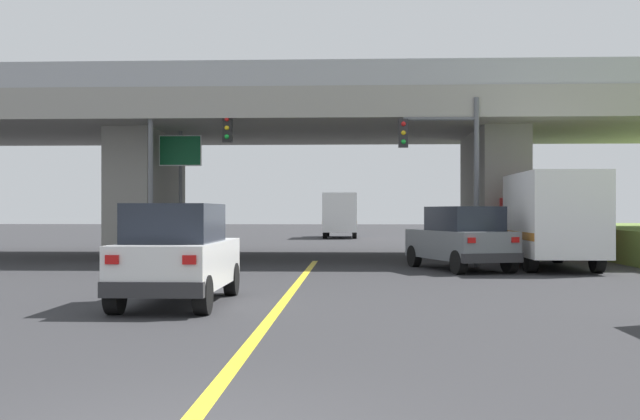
% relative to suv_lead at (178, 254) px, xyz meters
% --- Properties ---
extents(ground, '(160.00, 160.00, 0.00)m').
position_rel_suv_lead_xyz_m(ground, '(2.07, 16.39, -1.01)').
color(ground, '#2B2B2D').
extents(overpass_bridge, '(35.09, 10.87, 7.04)m').
position_rel_suv_lead_xyz_m(overpass_bridge, '(2.07, 16.39, 3.96)').
color(overpass_bridge, gray).
rests_on(overpass_bridge, ground).
extents(lane_divider_stripe, '(0.20, 23.06, 0.01)m').
position_rel_suv_lead_xyz_m(lane_divider_stripe, '(2.07, 2.30, -1.01)').
color(lane_divider_stripe, yellow).
rests_on(lane_divider_stripe, ground).
extents(suv_lead, '(1.87, 4.44, 2.02)m').
position_rel_suv_lead_xyz_m(suv_lead, '(0.00, 0.00, 0.00)').
color(suv_lead, silver).
rests_on(suv_lead, ground).
extents(suv_crossing, '(3.24, 4.88, 2.02)m').
position_rel_suv_lead_xyz_m(suv_crossing, '(6.92, 9.51, 0.00)').
color(suv_crossing, slate).
rests_on(suv_crossing, ground).
extents(box_truck, '(2.33, 6.87, 3.09)m').
position_rel_suv_lead_xyz_m(box_truck, '(9.91, 10.49, 0.61)').
color(box_truck, red).
rests_on(box_truck, ground).
extents(traffic_signal_nearside, '(2.70, 0.36, 5.69)m').
position_rel_suv_lead_xyz_m(traffic_signal_nearside, '(6.77, 10.92, 2.57)').
color(traffic_signal_nearside, '#56595E').
rests_on(traffic_signal_nearside, ground).
extents(traffic_signal_farside, '(2.92, 0.36, 5.70)m').
position_rel_suv_lead_xyz_m(traffic_signal_farside, '(-2.55, 11.17, 2.67)').
color(traffic_signal_farside, '#56595E').
rests_on(traffic_signal_farside, ground).
extents(highway_sign, '(1.67, 0.17, 4.99)m').
position_rel_suv_lead_xyz_m(highway_sign, '(-3.24, 14.70, 2.69)').
color(highway_sign, '#56595E').
rests_on(highway_sign, ground).
extents(semi_truck_distant, '(2.33, 6.70, 3.11)m').
position_rel_suv_lead_xyz_m(semi_truck_distant, '(2.56, 39.53, 0.62)').
color(semi_truck_distant, navy).
rests_on(semi_truck_distant, ground).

